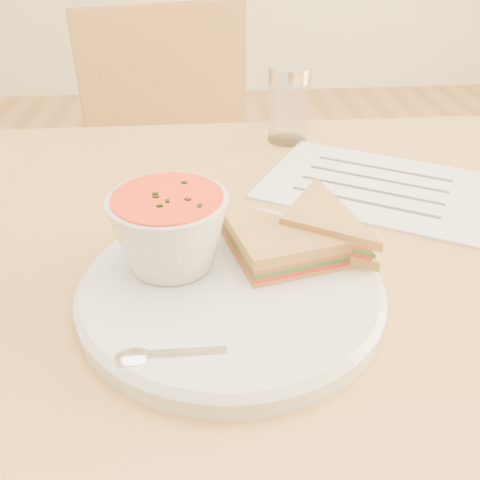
{
  "coord_description": "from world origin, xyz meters",
  "views": [
    {
      "loc": [
        -0.07,
        -0.49,
        1.06
      ],
      "look_at": [
        -0.04,
        -0.09,
        0.8
      ],
      "focal_mm": 40.0,
      "sensor_mm": 36.0,
      "label": 1
    }
  ],
  "objects_px": {
    "plate": "(231,291)",
    "condiment_shaker": "(288,105)",
    "dining_table": "(261,449)",
    "soup_bowl": "(170,234)",
    "chair_far": "(194,218)"
  },
  "relations": [
    {
      "from": "plate",
      "to": "condiment_shaker",
      "type": "relative_size",
      "value": 2.51
    },
    {
      "from": "dining_table",
      "to": "soup_bowl",
      "type": "relative_size",
      "value": 9.27
    },
    {
      "from": "chair_far",
      "to": "condiment_shaker",
      "type": "bearing_deg",
      "value": 98.63
    },
    {
      "from": "chair_far",
      "to": "soup_bowl",
      "type": "bearing_deg",
      "value": 71.77
    },
    {
      "from": "chair_far",
      "to": "condiment_shaker",
      "type": "relative_size",
      "value": 7.9
    },
    {
      "from": "soup_bowl",
      "to": "dining_table",
      "type": "bearing_deg",
      "value": 38.09
    },
    {
      "from": "soup_bowl",
      "to": "plate",
      "type": "bearing_deg",
      "value": -29.47
    },
    {
      "from": "plate",
      "to": "soup_bowl",
      "type": "distance_m",
      "value": 0.08
    },
    {
      "from": "chair_far",
      "to": "plate",
      "type": "bearing_deg",
      "value": 76.19
    },
    {
      "from": "plate",
      "to": "condiment_shaker",
      "type": "distance_m",
      "value": 0.4
    },
    {
      "from": "dining_table",
      "to": "plate",
      "type": "bearing_deg",
      "value": -113.83
    },
    {
      "from": "plate",
      "to": "condiment_shaker",
      "type": "xyz_separation_m",
      "value": [
        0.11,
        0.38,
        0.05
      ]
    },
    {
      "from": "condiment_shaker",
      "to": "plate",
      "type": "bearing_deg",
      "value": -106.5
    },
    {
      "from": "chair_far",
      "to": "soup_bowl",
      "type": "xyz_separation_m",
      "value": [
        -0.01,
        -0.66,
        0.37
      ]
    },
    {
      "from": "chair_far",
      "to": "soup_bowl",
      "type": "relative_size",
      "value": 8.1
    }
  ]
}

